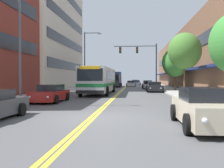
# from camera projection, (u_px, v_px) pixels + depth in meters

# --- Properties ---
(ground_plane) EXTENTS (240.00, 240.00, 0.00)m
(ground_plane) POSITION_uv_depth(u_px,v_px,m) (125.00, 87.00, 48.19)
(ground_plane) COLOR #4C4C4F
(sidewalk_left) EXTENTS (3.86, 106.00, 0.13)m
(sidewalk_left) POSITION_uv_depth(u_px,v_px,m) (87.00, 87.00, 48.87)
(sidewalk_left) COLOR #9E9B96
(sidewalk_left) RESTS_ON ground_plane
(sidewalk_right) EXTENTS (3.86, 106.00, 0.13)m
(sidewalk_right) POSITION_uv_depth(u_px,v_px,m) (164.00, 87.00, 47.52)
(sidewalk_right) COLOR #9E9B96
(sidewalk_right) RESTS_ON ground_plane
(centre_line) EXTENTS (0.34, 106.00, 0.01)m
(centre_line) POSITION_uv_depth(u_px,v_px,m) (125.00, 87.00, 48.19)
(centre_line) COLOR yellow
(centre_line) RESTS_ON ground_plane
(storefront_row_right) EXTENTS (9.10, 68.00, 9.97)m
(storefront_row_right) POSITION_uv_depth(u_px,v_px,m) (197.00, 61.00, 46.85)
(storefront_row_right) COLOR brown
(storefront_row_right) RESTS_ON ground_plane
(city_bus) EXTENTS (2.95, 12.45, 2.91)m
(city_bus) POSITION_uv_depth(u_px,v_px,m) (100.00, 79.00, 28.59)
(city_bus) COLOR silver
(city_bus) RESTS_ON ground_plane
(car_navy_parked_left_near) EXTENTS (2.06, 4.63, 1.33)m
(car_navy_parked_left_near) POSITION_uv_depth(u_px,v_px,m) (96.00, 85.00, 39.69)
(car_navy_parked_left_near) COLOR #19234C
(car_navy_parked_left_near) RESTS_ON ground_plane
(car_red_parked_left_far) EXTENTS (2.01, 4.64, 1.30)m
(car_red_parked_left_far) POSITION_uv_depth(u_px,v_px,m) (50.00, 94.00, 18.60)
(car_red_parked_left_far) COLOR maroon
(car_red_parked_left_far) RESTS_ON ground_plane
(car_champagne_parked_right_foreground) EXTENTS (1.98, 4.53, 1.43)m
(car_champagne_parked_right_foreground) POSITION_uv_depth(u_px,v_px,m) (205.00, 109.00, 9.04)
(car_champagne_parked_right_foreground) COLOR beige
(car_champagne_parked_right_foreground) RESTS_ON ground_plane
(car_beige_parked_right_mid) EXTENTS (2.06, 4.19, 1.36)m
(car_beige_parked_right_mid) POSITION_uv_depth(u_px,v_px,m) (148.00, 84.00, 47.95)
(car_beige_parked_right_mid) COLOR #BCAD89
(car_beige_parked_right_mid) RESTS_ON ground_plane
(car_charcoal_parked_right_far) EXTENTS (2.07, 4.77, 1.32)m
(car_charcoal_parked_right_far) POSITION_uv_depth(u_px,v_px,m) (154.00, 87.00, 32.44)
(car_charcoal_parked_right_far) COLOR #232328
(car_charcoal_parked_right_far) RESTS_ON ground_plane
(car_silver_parked_right_end) EXTENTS (2.16, 4.31, 1.24)m
(car_silver_parked_right_end) POSITION_uv_depth(u_px,v_px,m) (149.00, 85.00, 41.80)
(car_silver_parked_right_end) COLOR #B7B7BC
(car_silver_parked_right_end) RESTS_ON ground_plane
(car_white_moving_lead) EXTENTS (2.05, 4.78, 1.26)m
(car_white_moving_lead) POSITION_uv_depth(u_px,v_px,m) (131.00, 84.00, 55.56)
(car_white_moving_lead) COLOR white
(car_white_moving_lead) RESTS_ON ground_plane
(car_slate_blue_moving_second) EXTENTS (2.08, 4.35, 1.31)m
(car_slate_blue_moving_second) POSITION_uv_depth(u_px,v_px,m) (137.00, 83.00, 62.58)
(car_slate_blue_moving_second) COLOR #475675
(car_slate_blue_moving_second) RESTS_ON ground_plane
(car_black_moving_third) EXTENTS (1.98, 4.91, 1.36)m
(car_black_moving_third) POSITION_uv_depth(u_px,v_px,m) (135.00, 82.00, 69.96)
(car_black_moving_third) COLOR black
(car_black_moving_third) RESTS_ON ground_plane
(box_truck) EXTENTS (2.59, 7.58, 3.06)m
(box_truck) POSITION_uv_depth(u_px,v_px,m) (115.00, 79.00, 50.97)
(box_truck) COLOR #38383D
(box_truck) RESTS_ON ground_plane
(traffic_signal_mast) EXTENTS (6.61, 0.38, 7.08)m
(traffic_signal_mast) POSITION_uv_depth(u_px,v_px,m) (142.00, 57.00, 38.39)
(traffic_signal_mast) COLOR #47474C
(traffic_signal_mast) RESTS_ON ground_plane
(street_lamp_left_near) EXTENTS (1.86, 0.28, 8.99)m
(street_lamp_left_near) POSITION_uv_depth(u_px,v_px,m) (23.00, 23.00, 15.61)
(street_lamp_left_near) COLOR #47474C
(street_lamp_left_near) RESTS_ON ground_plane
(street_lamp_left_far) EXTENTS (2.56, 0.28, 8.43)m
(street_lamp_left_far) POSITION_uv_depth(u_px,v_px,m) (87.00, 56.00, 35.89)
(street_lamp_left_far) COLOR #47474C
(street_lamp_left_far) RESTS_ON ground_plane
(street_tree_right_mid) EXTENTS (3.23, 3.23, 6.09)m
(street_tree_right_mid) POSITION_uv_depth(u_px,v_px,m) (185.00, 51.00, 24.37)
(street_tree_right_mid) COLOR brown
(street_tree_right_mid) RESTS_ON sidewalk_right
(street_tree_right_far) EXTENTS (3.57, 3.57, 5.78)m
(street_tree_right_far) POSITION_uv_depth(u_px,v_px,m) (175.00, 62.00, 34.12)
(street_tree_right_far) COLOR brown
(street_tree_right_far) RESTS_ON sidewalk_right
(fire_hydrant) EXTENTS (0.35, 0.27, 0.78)m
(fire_hydrant) POSITION_uv_depth(u_px,v_px,m) (182.00, 93.00, 21.33)
(fire_hydrant) COLOR #B7B7BC
(fire_hydrant) RESTS_ON sidewalk_right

